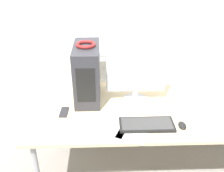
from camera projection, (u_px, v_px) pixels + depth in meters
wall_back at (158, 18)px, 2.41m from camera, size 8.00×0.07×2.70m
desk at (164, 110)px, 2.21m from camera, size 2.22×0.90×0.77m
pc_tower at (87, 73)px, 2.18m from camera, size 0.21×0.42×0.48m
headphones at (86, 44)px, 2.06m from camera, size 0.16×0.16×0.03m
monitor_main at (136, 77)px, 2.15m from camera, size 0.49×0.21×0.43m
keyboard at (147, 124)px, 1.95m from camera, size 0.41×0.18×0.02m
mouse at (182, 125)px, 1.94m from camera, size 0.06×0.10×0.03m
cell_phone at (64, 112)px, 2.10m from camera, size 0.07×0.14×0.01m
paper_sheet_left at (135, 129)px, 1.92m from camera, size 0.31×0.36×0.00m
paper_sheet_front at (114, 126)px, 1.95m from camera, size 0.31×0.36×0.00m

